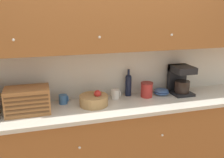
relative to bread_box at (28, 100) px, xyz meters
name	(u,v)px	position (x,y,z in m)	size (l,w,h in m)	color
wall_back	(106,63)	(0.89, 0.31, 0.26)	(5.91, 0.06, 2.60)	silver
counter_unit	(114,141)	(0.89, -0.02, -0.58)	(3.53, 0.62, 0.91)	#935628
backsplash_panel	(107,72)	(0.89, 0.28, 0.16)	(3.51, 0.01, 0.57)	beige
upper_cabinets	(127,6)	(1.05, 0.09, 0.89)	(3.51, 0.40, 0.90)	#935628
bread_box	(28,100)	(0.00, 0.00, 0.00)	(0.43, 0.27, 0.26)	#996033
mug_blue_second	(63,99)	(0.36, 0.15, -0.08)	(0.10, 0.09, 0.10)	#38669E
fruit_basket	(94,100)	(0.67, 0.01, -0.07)	(0.31, 0.31, 0.17)	#A87F4C
mug	(115,94)	(0.95, 0.15, -0.08)	(0.11, 0.09, 0.11)	silver
wine_bottle	(128,84)	(1.12, 0.21, 0.02)	(0.07, 0.07, 0.32)	black
storage_canister	(147,90)	(1.32, 0.10, -0.04)	(0.14, 0.14, 0.17)	#B22D28
bowl_stack_on_counter	(161,92)	(1.52, 0.13, -0.09)	(0.19, 0.19, 0.07)	#3D5B93
coffee_maker	(180,79)	(1.76, 0.11, 0.05)	(0.24, 0.28, 0.35)	black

